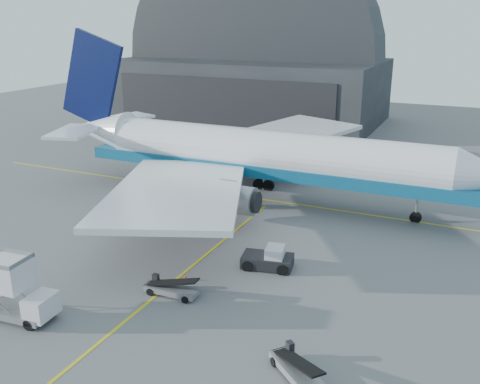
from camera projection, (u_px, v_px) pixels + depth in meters
The scene contains 9 objects.
ground at pixel (183, 273), 44.00m from camera, with size 200.00×200.00×0.00m, color #565659.
taxi_lines at pixel (246, 222), 54.93m from camera, with size 80.00×42.12×0.02m.
hangar at pixel (252, 72), 105.74m from camera, with size 50.00×28.30×28.00m.
airliner at pixel (252, 154), 60.54m from camera, with size 53.73×52.10×18.86m.
catering_truck at pixel (9, 288), 37.09m from camera, with size 6.45×2.84×4.32m.
pushback_tug at pixel (269, 259), 44.84m from camera, with size 4.58×3.16×1.95m.
belt_loader_a at pixel (171, 289), 40.48m from camera, with size 4.44×1.68×1.68m.
belt_loader_b at pixel (297, 369), 31.23m from camera, with size 4.18×3.85×1.73m.
traffic_cone at pixel (185, 278), 42.77m from camera, with size 0.34×0.34×0.49m.
Camera 1 is at (20.75, -34.11, 20.23)m, focal length 40.00 mm.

